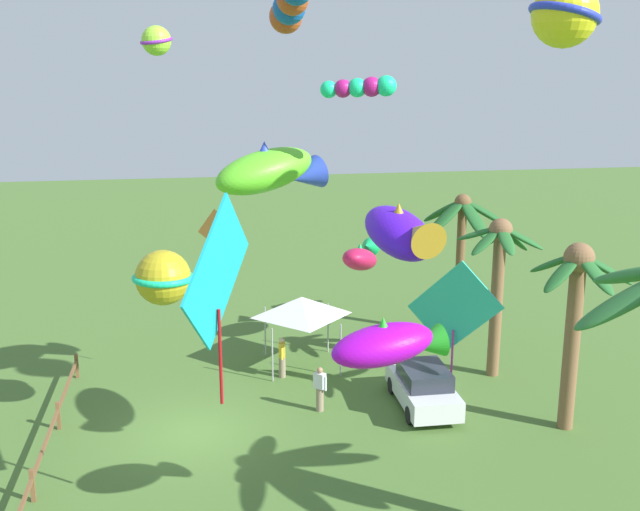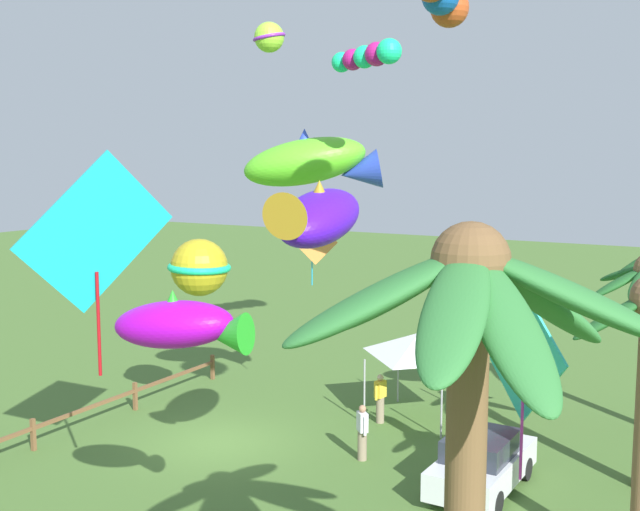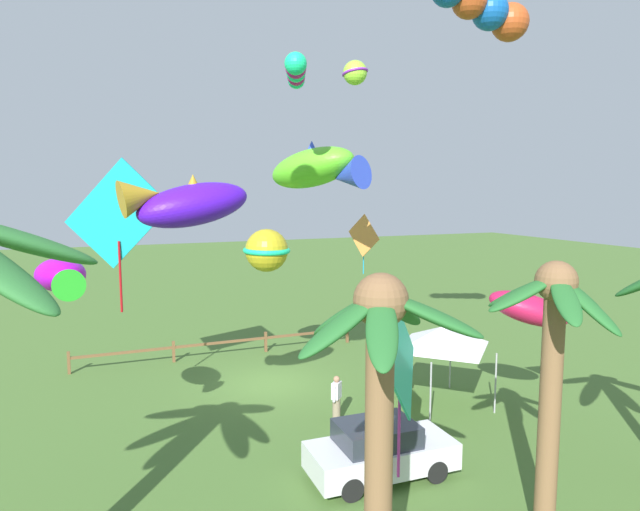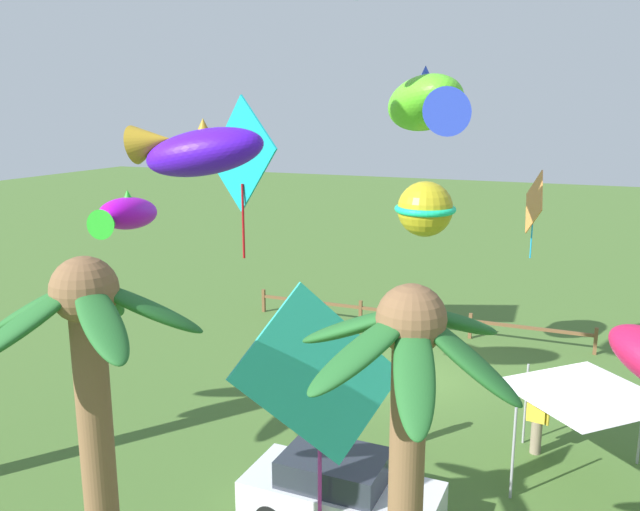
{
  "view_description": "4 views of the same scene",
  "coord_description": "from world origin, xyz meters",
  "views": [
    {
      "loc": [
        22.1,
        0.23,
        11.33
      ],
      "look_at": [
        -0.69,
        4.24,
        5.56
      ],
      "focal_mm": 41.56,
      "sensor_mm": 36.0,
      "label": 1
    },
    {
      "loc": [
        18.24,
        13.88,
        8.53
      ],
      "look_at": [
        -0.69,
        3.05,
        5.75
      ],
      "focal_mm": 44.57,
      "sensor_mm": 36.0,
      "label": 2
    },
    {
      "loc": [
        6.06,
        20.09,
        7.59
      ],
      "look_at": [
        -0.65,
        3.54,
        5.46
      ],
      "focal_mm": 30.94,
      "sensor_mm": 36.0,
      "label": 3
    },
    {
      "loc": [
        -4.77,
        18.85,
        8.18
      ],
      "look_at": [
        1.21,
        4.48,
        4.72
      ],
      "focal_mm": 36.86,
      "sensor_mm": 36.0,
      "label": 4
    }
  ],
  "objects": [
    {
      "name": "kite_fish_3",
      "position": [
        6.99,
        4.47,
        5.39
      ],
      "size": [
        1.66,
        2.92,
        1.21
      ],
      "color": "#AB0BCA"
    },
    {
      "name": "ground_plane",
      "position": [
        0.0,
        0.0,
        0.0
      ],
      "size": [
        120.0,
        120.0,
        0.0
      ],
      "primitive_type": "plane",
      "color": "#476B2D"
    },
    {
      "name": "palm_tree_3",
      "position": [
        -7.31,
        11.57,
        4.84
      ],
      "size": [
        3.92,
        3.96,
        6.3
      ],
      "color": "brown",
      "rests_on": "ground"
    },
    {
      "name": "parked_car_0",
      "position": [
        -0.62,
        7.84,
        0.75
      ],
      "size": [
        3.93,
        1.8,
        1.51
      ],
      "color": "silver",
      "rests_on": "ground"
    },
    {
      "name": "kite_ball_2",
      "position": [
        -0.1,
        -0.72,
        5.22
      ],
      "size": [
        2.34,
        2.34,
        1.7
      ],
      "color": "gold"
    },
    {
      "name": "kite_fish_0",
      "position": [
        -6.48,
        6.96,
        3.96
      ],
      "size": [
        3.04,
        2.44,
        1.58
      ],
      "color": "#BB1645"
    },
    {
      "name": "kite_diamond_10",
      "position": [
        -0.6,
        8.84,
        3.52
      ],
      "size": [
        2.32,
        2.61,
        4.78
      ],
      "color": "#2CBBA1"
    },
    {
      "name": "spectator_0",
      "position": [
        -4.01,
        3.36,
        0.81
      ],
      "size": [
        0.54,
        0.29,
        1.59
      ],
      "color": "gray",
      "rests_on": "ground"
    },
    {
      "name": "kite_fish_6",
      "position": [
        -0.87,
        2.71,
        8.31
      ],
      "size": [
        3.18,
        4.18,
        1.85
      ],
      "color": "#5AD025"
    },
    {
      "name": "palm_tree_2",
      "position": [
        -2.85,
        11.34,
        4.39
      ],
      "size": [
        3.07,
        3.0,
        6.12
      ],
      "color": "brown",
      "rests_on": "ground"
    },
    {
      "name": "kite_fish_5",
      "position": [
        3.9,
        5.58,
        7.26
      ],
      "size": [
        3.58,
        1.92,
        1.58
      ],
      "color": "#4510D6"
    },
    {
      "name": "palm_tree_1",
      "position": [
        1.66,
        11.98,
        4.4
      ],
      "size": [
        3.24,
        3.16,
        6.21
      ],
      "color": "brown",
      "rests_on": "ground"
    },
    {
      "name": "kite_ball_9",
      "position": [
        4.42,
        9.43,
        12.68
      ],
      "size": [
        2.0,
        1.99,
        1.63
      ],
      "color": "yellow"
    },
    {
      "name": "kite_diamond_4",
      "position": [
        5.42,
        0.75,
        6.73
      ],
      "size": [
        3.31,
        1.72,
        5.12
      ],
      "color": "#16AEBC"
    },
    {
      "name": "rail_fence",
      "position": [
        1.05,
        -4.32,
        0.61
      ],
      "size": [
        12.83,
        0.12,
        0.95
      ],
      "color": "brown",
      "rests_on": "ground"
    },
    {
      "name": "kite_tube_1",
      "position": [
        -6.02,
        4.13,
        13.8
      ],
      "size": [
        4.68,
        1.29,
        2.18
      ],
      "color": "#B8471D"
    },
    {
      "name": "kite_diamond_8",
      "position": [
        -3.41,
        1.2,
        5.83
      ],
      "size": [
        0.54,
        1.6,
        2.3
      ],
      "color": "orange"
    },
    {
      "name": "kite_tube_7",
      "position": [
        0.74,
        5.19,
        10.87
      ],
      "size": [
        1.13,
        2.12,
        0.66
      ],
      "color": "#17EA8D"
    },
    {
      "name": "kite_ball_11",
      "position": [
        -3.9,
        -0.69,
        12.31
      ],
      "size": [
        1.52,
        1.52,
        0.98
      ],
      "color": "#99E635"
    },
    {
      "name": "festival_tent",
      "position": [
        -4.99,
        4.26,
        2.47
      ],
      "size": [
        2.86,
        2.86,
        2.85
      ],
      "color": "#9E9EA3",
      "rests_on": "ground"
    },
    {
      "name": "spectator_1",
      "position": [
        -0.93,
        4.28,
        0.81
      ],
      "size": [
        0.43,
        0.43,
        1.59
      ],
      "color": "gray",
      "rests_on": "ground"
    }
  ]
}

